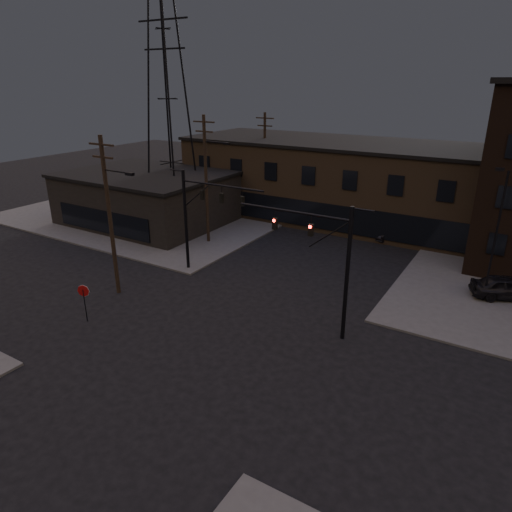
# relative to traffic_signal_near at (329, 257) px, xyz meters

# --- Properties ---
(ground) EXTENTS (140.00, 140.00, 0.00)m
(ground) POSITION_rel_traffic_signal_near_xyz_m (-5.36, -4.50, -4.93)
(ground) COLOR black
(ground) RESTS_ON ground
(sidewalk_nw) EXTENTS (30.00, 30.00, 0.15)m
(sidewalk_nw) POSITION_rel_traffic_signal_near_xyz_m (-27.36, 17.50, -4.86)
(sidewalk_nw) COLOR #474744
(sidewalk_nw) RESTS_ON ground
(building_row) EXTENTS (40.00, 12.00, 8.00)m
(building_row) POSITION_rel_traffic_signal_near_xyz_m (-5.36, 23.50, -0.93)
(building_row) COLOR brown
(building_row) RESTS_ON ground
(building_left) EXTENTS (16.00, 12.00, 5.00)m
(building_left) POSITION_rel_traffic_signal_near_xyz_m (-25.36, 11.50, -2.43)
(building_left) COLOR black
(building_left) RESTS_ON ground
(traffic_signal_near) EXTENTS (7.12, 0.24, 8.00)m
(traffic_signal_near) POSITION_rel_traffic_signal_near_xyz_m (0.00, 0.00, 0.00)
(traffic_signal_near) COLOR black
(traffic_signal_near) RESTS_ON ground
(traffic_signal_far) EXTENTS (7.12, 0.24, 8.00)m
(traffic_signal_far) POSITION_rel_traffic_signal_near_xyz_m (-12.07, 3.50, 0.08)
(traffic_signal_far) COLOR black
(traffic_signal_far) RESTS_ON ground
(stop_sign) EXTENTS (0.72, 0.33, 2.48)m
(stop_sign) POSITION_rel_traffic_signal_near_xyz_m (-13.36, -6.49, -3.09)
(stop_sign) COLOR black
(stop_sign) RESTS_ON ground
(utility_pole_near) EXTENTS (3.70, 0.28, 11.00)m
(utility_pole_near) POSITION_rel_traffic_signal_near_xyz_m (-14.79, -2.50, 0.94)
(utility_pole_near) COLOR black
(utility_pole_near) RESTS_ON ground
(utility_pole_mid) EXTENTS (3.70, 0.28, 11.50)m
(utility_pole_mid) POSITION_rel_traffic_signal_near_xyz_m (-15.79, 9.50, 1.19)
(utility_pole_mid) COLOR black
(utility_pole_mid) RESTS_ON ground
(utility_pole_far) EXTENTS (2.20, 0.28, 11.00)m
(utility_pole_far) POSITION_rel_traffic_signal_near_xyz_m (-16.86, 21.50, 0.85)
(utility_pole_far) COLOR black
(utility_pole_far) RESTS_ON ground
(transmission_tower) EXTENTS (7.00, 7.00, 25.00)m
(transmission_tower) POSITION_rel_traffic_signal_near_xyz_m (-23.36, 13.50, 7.57)
(transmission_tower) COLOR black
(transmission_tower) RESTS_ON ground
(lot_light_a) EXTENTS (1.50, 0.28, 9.14)m
(lot_light_a) POSITION_rel_traffic_signal_near_xyz_m (7.64, 9.50, 0.58)
(lot_light_a) COLOR black
(lot_light_a) RESTS_ON ground
(parked_car_lot_a) EXTENTS (5.11, 3.62, 1.61)m
(parked_car_lot_a) POSITION_rel_traffic_signal_near_xyz_m (8.94, 10.61, -3.97)
(parked_car_lot_a) COLOR black
(parked_car_lot_a) RESTS_ON sidewalk_ne
(car_crossing) EXTENTS (3.37, 5.06, 1.58)m
(car_crossing) POSITION_rel_traffic_signal_near_xyz_m (-1.62, 19.69, -4.14)
(car_crossing) COLOR black
(car_crossing) RESTS_ON ground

